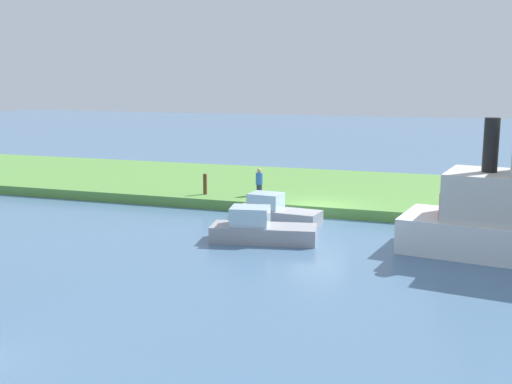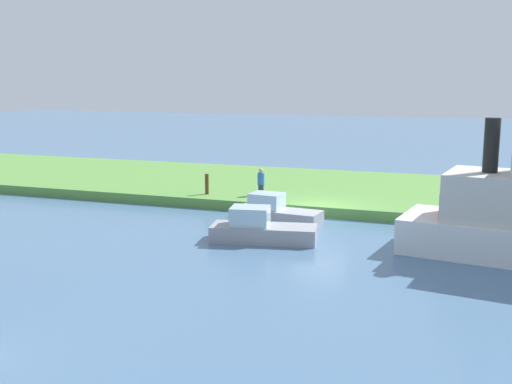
{
  "view_description": "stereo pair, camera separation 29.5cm",
  "coord_description": "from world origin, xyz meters",
  "px_view_note": "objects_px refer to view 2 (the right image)",
  "views": [
    {
      "loc": [
        -6.27,
        27.69,
        6.41
      ],
      "look_at": [
        1.39,
        5.0,
        2.0
      ],
      "focal_mm": 43.33,
      "sensor_mm": 36.0,
      "label": 1
    },
    {
      "loc": [
        -6.55,
        27.59,
        6.41
      ],
      "look_at": [
        1.39,
        5.0,
        2.0
      ],
      "focal_mm": 43.33,
      "sensor_mm": 36.0,
      "label": 2
    }
  ],
  "objects_px": {
    "person_on_bank": "(261,182)",
    "motorboat_red": "(260,229)",
    "mooring_post": "(207,184)",
    "pontoon_yellow": "(275,212)"
  },
  "relations": [
    {
      "from": "motorboat_red",
      "to": "pontoon_yellow",
      "type": "distance_m",
      "value": 3.34
    },
    {
      "from": "person_on_bank",
      "to": "motorboat_red",
      "type": "bearing_deg",
      "value": 108.74
    },
    {
      "from": "mooring_post",
      "to": "person_on_bank",
      "type": "bearing_deg",
      "value": -166.06
    },
    {
      "from": "person_on_bank",
      "to": "motorboat_red",
      "type": "distance_m",
      "value": 7.34
    },
    {
      "from": "motorboat_red",
      "to": "pontoon_yellow",
      "type": "xyz_separation_m",
      "value": [
        0.45,
        -3.31,
        -0.03
      ]
    },
    {
      "from": "person_on_bank",
      "to": "mooring_post",
      "type": "height_order",
      "value": "person_on_bank"
    },
    {
      "from": "person_on_bank",
      "to": "mooring_post",
      "type": "bearing_deg",
      "value": 13.94
    },
    {
      "from": "mooring_post",
      "to": "pontoon_yellow",
      "type": "xyz_separation_m",
      "value": [
        -4.63,
        2.93,
        -0.56
      ]
    },
    {
      "from": "mooring_post",
      "to": "pontoon_yellow",
      "type": "bearing_deg",
      "value": 147.66
    },
    {
      "from": "mooring_post",
      "to": "pontoon_yellow",
      "type": "distance_m",
      "value": 5.51
    }
  ]
}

